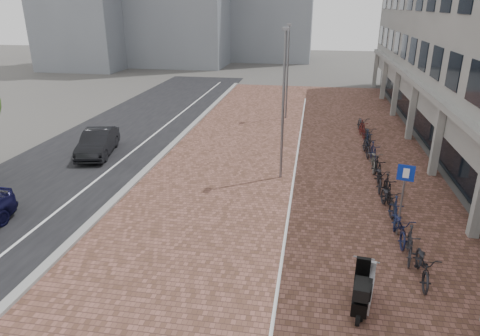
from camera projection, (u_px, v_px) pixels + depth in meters
name	position (u px, v px, depth m)	size (l,w,h in m)	color
ground	(206.00, 277.00, 13.00)	(140.00, 140.00, 0.00)	#474442
plaza_brick	(294.00, 154.00, 23.71)	(14.50, 42.00, 0.04)	brown
street_asphalt	(109.00, 143.00, 25.47)	(8.00, 50.00, 0.03)	black
curb	(172.00, 146.00, 24.82)	(0.35, 42.00, 0.14)	gray
lane_line	(141.00, 145.00, 25.14)	(0.12, 44.00, 0.00)	white
parking_line	(297.00, 153.00, 23.67)	(0.10, 30.00, 0.00)	white
car_dark	(98.00, 143.00, 23.34)	(1.47, 4.22, 1.39)	black
scooter_front	(366.00, 290.00, 11.53)	(0.52, 1.67, 1.15)	#BCBCC2
scooter_mid	(361.00, 290.00, 11.43)	(0.57, 1.83, 1.26)	black
parking_sign	(404.00, 188.00, 14.68)	(0.56, 0.18, 2.72)	slate
lamp_near	(283.00, 108.00, 19.23)	(0.12, 0.12, 6.82)	slate
lamp_far	(287.00, 73.00, 29.91)	(0.12, 0.12, 6.51)	slate
bike_row	(379.00, 168.00, 20.15)	(1.27, 18.12, 1.05)	black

